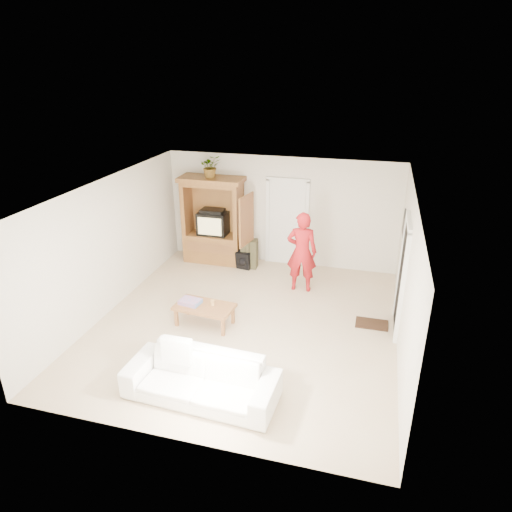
# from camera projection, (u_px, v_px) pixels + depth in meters

# --- Properties ---
(floor) EXTENTS (6.00, 6.00, 0.00)m
(floor) POSITION_uv_depth(u_px,v_px,m) (246.00, 324.00, 8.64)
(floor) COLOR tan
(floor) RESTS_ON ground
(ceiling) EXTENTS (6.00, 6.00, 0.00)m
(ceiling) POSITION_uv_depth(u_px,v_px,m) (245.00, 190.00, 7.61)
(ceiling) COLOR white
(ceiling) RESTS_ON floor
(wall_back) EXTENTS (5.50, 0.00, 5.50)m
(wall_back) POSITION_uv_depth(u_px,v_px,m) (281.00, 211.00, 10.78)
(wall_back) COLOR silver
(wall_back) RESTS_ON floor
(wall_front) EXTENTS (5.50, 0.00, 5.50)m
(wall_front) POSITION_uv_depth(u_px,v_px,m) (175.00, 359.00, 5.46)
(wall_front) COLOR silver
(wall_front) RESTS_ON floor
(wall_left) EXTENTS (0.00, 6.00, 6.00)m
(wall_left) POSITION_uv_depth(u_px,v_px,m) (109.00, 246.00, 8.78)
(wall_left) COLOR silver
(wall_left) RESTS_ON floor
(wall_right) EXTENTS (0.00, 6.00, 6.00)m
(wall_right) POSITION_uv_depth(u_px,v_px,m) (406.00, 279.00, 7.46)
(wall_right) COLOR silver
(wall_right) RESTS_ON floor
(armoire) EXTENTS (1.82, 1.14, 2.10)m
(armoire) POSITION_uv_depth(u_px,v_px,m) (214.00, 226.00, 11.02)
(armoire) COLOR olive
(armoire) RESTS_ON floor
(door_back) EXTENTS (0.85, 0.05, 2.04)m
(door_back) POSITION_uv_depth(u_px,v_px,m) (287.00, 224.00, 10.83)
(door_back) COLOR white
(door_back) RESTS_ON floor
(doorway_right) EXTENTS (0.05, 0.90, 2.04)m
(doorway_right) POSITION_uv_depth(u_px,v_px,m) (402.00, 278.00, 8.11)
(doorway_right) COLOR black
(doorway_right) RESTS_ON floor
(framed_picture) EXTENTS (0.03, 0.60, 0.48)m
(framed_picture) POSITION_uv_depth(u_px,v_px,m) (404.00, 224.00, 9.03)
(framed_picture) COLOR black
(framed_picture) RESTS_ON wall_right
(doormat) EXTENTS (0.60, 0.40, 0.02)m
(doormat) POSITION_uv_depth(u_px,v_px,m) (372.00, 324.00, 8.61)
(doormat) COLOR #382316
(doormat) RESTS_ON floor
(plant) EXTENTS (0.61, 0.59, 0.52)m
(plant) POSITION_uv_depth(u_px,v_px,m) (210.00, 166.00, 10.42)
(plant) COLOR #4C7238
(plant) RESTS_ON armoire
(man) EXTENTS (0.67, 0.46, 1.76)m
(man) POSITION_uv_depth(u_px,v_px,m) (302.00, 252.00, 9.59)
(man) COLOR #AA161C
(man) RESTS_ON floor
(sofa) EXTENTS (2.28, 0.99, 0.65)m
(sofa) POSITION_uv_depth(u_px,v_px,m) (201.00, 379.00, 6.63)
(sofa) COLOR white
(sofa) RESTS_ON floor
(coffee_table) EXTENTS (1.14, 0.69, 0.41)m
(coffee_table) POSITION_uv_depth(u_px,v_px,m) (204.00, 308.00, 8.47)
(coffee_table) COLOR olive
(coffee_table) RESTS_ON floor
(towel) EXTENTS (0.42, 0.34, 0.08)m
(towel) POSITION_uv_depth(u_px,v_px,m) (190.00, 302.00, 8.50)
(towel) COLOR #DF4A64
(towel) RESTS_ON coffee_table
(candle) EXTENTS (0.08, 0.08, 0.10)m
(candle) POSITION_uv_depth(u_px,v_px,m) (213.00, 303.00, 8.44)
(candle) COLOR tan
(candle) RESTS_ON coffee_table
(backpack_black) EXTENTS (0.37, 0.25, 0.42)m
(backpack_black) POSITION_uv_depth(u_px,v_px,m) (244.00, 260.00, 10.84)
(backpack_black) COLOR black
(backpack_black) RESTS_ON floor
(backpack_olive) EXTENTS (0.38, 0.29, 0.70)m
(backpack_olive) POSITION_uv_depth(u_px,v_px,m) (249.00, 254.00, 10.87)
(backpack_olive) COLOR #47442B
(backpack_olive) RESTS_ON floor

